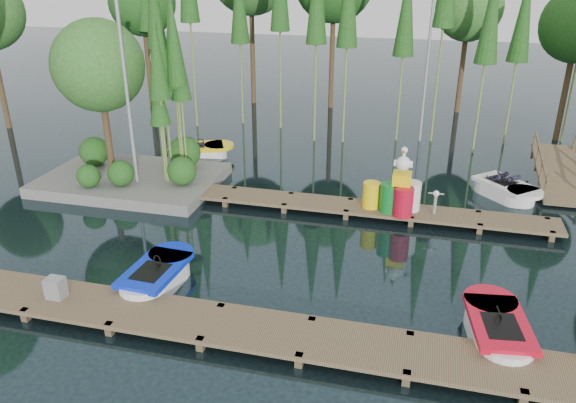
% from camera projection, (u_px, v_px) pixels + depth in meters
% --- Properties ---
extents(ground_plane, '(90.00, 90.00, 0.00)m').
position_uv_depth(ground_plane, '(267.00, 241.00, 16.50)').
color(ground_plane, '#1A2B30').
extents(near_dock, '(18.00, 1.50, 0.50)m').
position_uv_depth(near_dock, '(211.00, 323.00, 12.41)').
color(near_dock, brown).
rests_on(near_dock, ground).
extents(far_dock, '(15.00, 1.20, 0.50)m').
position_uv_depth(far_dock, '(318.00, 203.00, 18.40)').
color(far_dock, brown).
rests_on(far_dock, ground).
extents(island, '(6.20, 4.20, 6.75)m').
position_uv_depth(island, '(119.00, 96.00, 19.55)').
color(island, slate).
rests_on(island, ground).
extents(lamp_island, '(0.30, 0.30, 7.25)m').
position_uv_depth(lamp_island, '(124.00, 70.00, 18.23)').
color(lamp_island, gray).
rests_on(lamp_island, ground).
extents(lamp_rear, '(0.30, 0.30, 7.25)m').
position_uv_depth(lamp_rear, '(429.00, 44.00, 23.65)').
color(lamp_rear, gray).
rests_on(lamp_rear, ground).
extents(ramp, '(1.50, 3.94, 1.49)m').
position_uv_depth(ramp, '(560.00, 172.00, 20.02)').
color(ramp, brown).
rests_on(ramp, ground).
extents(boat_blue, '(1.32, 2.67, 0.88)m').
position_uv_depth(boat_blue, '(157.00, 277.00, 14.17)').
color(boat_blue, white).
rests_on(boat_blue, ground).
extents(boat_red, '(1.53, 2.77, 0.89)m').
position_uv_depth(boat_red, '(497.00, 330.00, 12.14)').
color(boat_red, white).
rests_on(boat_red, ground).
extents(boat_yellow_far, '(2.95, 2.21, 1.35)m').
position_uv_depth(boat_yellow_far, '(199.00, 152.00, 23.06)').
color(boat_yellow_far, white).
rests_on(boat_yellow_far, ground).
extents(boat_white_far, '(2.59, 2.68, 1.22)m').
position_uv_depth(boat_white_far, '(505.00, 190.00, 19.36)').
color(boat_white_far, white).
rests_on(boat_white_far, ground).
extents(utility_cabinet, '(0.41, 0.35, 0.51)m').
position_uv_depth(utility_cabinet, '(56.00, 288.00, 13.15)').
color(utility_cabinet, gray).
rests_on(utility_cabinet, near_dock).
extents(yellow_barrel, '(0.55, 0.55, 0.83)m').
position_uv_depth(yellow_barrel, '(371.00, 195.00, 17.82)').
color(yellow_barrel, yellow).
rests_on(yellow_barrel, far_dock).
extents(drum_cluster, '(1.23, 1.13, 2.12)m').
position_uv_depth(drum_cluster, '(402.00, 194.00, 17.39)').
color(drum_cluster, '#0C7327').
rests_on(drum_cluster, far_dock).
extents(seagull_post, '(0.48, 0.26, 0.76)m').
position_uv_depth(seagull_post, '(436.00, 198.00, 17.34)').
color(seagull_post, gray).
rests_on(seagull_post, far_dock).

